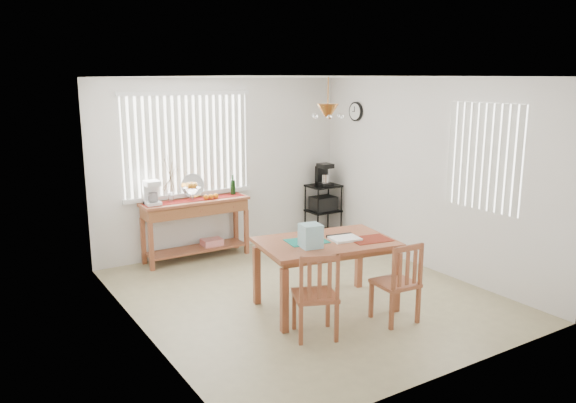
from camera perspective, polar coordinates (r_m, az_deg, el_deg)
ground at (r=6.96m, az=1.73°, el=-9.44°), size 4.00×4.50×0.01m
room_shell at (r=6.54m, az=1.77°, el=4.55°), size 4.20×4.70×2.70m
sideboard at (r=8.21m, az=-9.32°, el=-1.33°), size 1.56×0.44×0.88m
sideboard_items at (r=8.05m, az=-11.14°, el=0.95°), size 1.49×0.37×0.67m
wire_cart at (r=9.31m, az=3.60°, el=-0.42°), size 0.51×0.41×0.87m
cart_items at (r=9.21m, az=3.61°, el=2.71°), size 0.21×0.25×0.36m
dining_table at (r=6.37m, az=3.85°, el=-4.77°), size 1.62×1.18×0.80m
table_items at (r=6.14m, az=3.21°, el=-3.59°), size 1.14×0.70×0.26m
chair_left at (r=5.72m, az=2.85°, el=-9.53°), size 0.55×0.55×0.92m
chair_right at (r=6.18m, az=11.08°, el=-8.13°), size 0.44×0.44×0.90m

